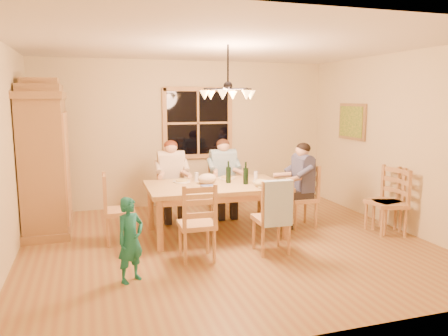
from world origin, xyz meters
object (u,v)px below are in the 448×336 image
object	(u,v)px
chandelier	(228,93)
chair_end_left	(120,222)
chair_far_left	(172,202)
dining_table	(216,191)
chair_near_right	(271,230)
chair_spare_back	(383,212)
chair_far_right	(223,199)
chair_near_left	(197,236)
adult_slate_man	(302,174)
wine_bottle_a	(228,172)
armoire	(46,162)
chair_end_right	(301,208)
adult_woman	(171,170)
adult_plaid_man	(223,168)
chair_spare_front	(389,214)
wine_bottle_b	(246,173)
child	(130,240)

from	to	relation	value
chandelier	chair_end_left	size ratio (longest dim) A/B	0.78
chair_far_left	dining_table	bearing A→B (deg)	117.90
chair_near_right	chair_spare_back	distance (m)	2.03
chair_far_right	chair_near_left	bearing A→B (deg)	64.80
chair_near_left	adult_slate_man	world-z (taller)	adult_slate_man
chair_near_left	wine_bottle_a	world-z (taller)	wine_bottle_a
armoire	chair_end_right	distance (m)	3.97
chair_near_left	adult_woman	bearing A→B (deg)	90.00
chair_end_left	chair_spare_back	distance (m)	3.92
chair_end_left	wine_bottle_a	bearing A→B (deg)	91.58
armoire	chair_far_right	world-z (taller)	armoire
chair_near_left	chair_far_right	bearing A→B (deg)	64.80
chair_far_left	adult_plaid_man	size ratio (longest dim) A/B	1.13
chair_end_left	chair_spare_front	size ratio (longest dim) A/B	1.00
dining_table	adult_slate_man	xyz separation A→B (m)	(1.39, -0.03, 0.18)
chair_far_right	chair_near_left	xyz separation A→B (m)	(-0.93, -1.87, 0.00)
chair_spare_back	adult_slate_man	bearing A→B (deg)	48.40
chandelier	adult_woman	distance (m)	1.96
adult_woman	adult_plaid_man	size ratio (longest dim) A/B	1.00
chair_near_left	wine_bottle_b	world-z (taller)	wine_bottle_b
adult_plaid_man	wine_bottle_b	world-z (taller)	adult_plaid_man
chair_far_left	adult_slate_man	bearing A→B (deg)	153.43
chandelier	wine_bottle_b	distance (m)	1.27
adult_slate_man	child	xyz separation A→B (m)	(-2.76, -1.33, -0.37)
adult_plaid_man	chair_spare_front	xyz separation A→B (m)	(2.07, -1.68, -0.54)
dining_table	chair_end_right	world-z (taller)	chair_end_right
chair_end_right	adult_slate_man	xyz separation A→B (m)	(-0.00, 0.00, 0.54)
chair_far_right	chair_spare_back	size ratio (longest dim) A/B	1.00
chair_spare_front	chair_end_right	bearing A→B (deg)	73.64
chair_far_left	chair_spare_front	xyz separation A→B (m)	(2.96, -1.70, 0.00)
wine_bottle_b	chair_spare_back	distance (m)	2.21
armoire	adult_plaid_man	distance (m)	2.80
chair_far_left	chair_near_left	distance (m)	1.89
wine_bottle_a	chair_far_right	bearing A→B (deg)	77.51
wine_bottle_a	adult_woman	bearing A→B (deg)	127.03
chandelier	wine_bottle_b	size ratio (longest dim) A/B	2.33
chair_far_right	adult_plaid_man	world-z (taller)	adult_plaid_man
chandelier	chair_end_right	bearing A→B (deg)	18.33
chair_end_left	wine_bottle_a	world-z (taller)	wine_bottle_a
wine_bottle_a	chair_spare_back	xyz separation A→B (m)	(2.27, -0.65, -0.62)
chair_end_left	wine_bottle_a	xyz separation A→B (m)	(1.60, 0.01, 0.62)
dining_table	adult_woman	world-z (taller)	adult_woman
chair_end_left	child	xyz separation A→B (m)	(0.02, -1.38, 0.17)
chair_near_right	chair_near_left	bearing A→B (deg)	180.00
chair_far_right	chandelier	bearing A→B (deg)	76.35
wine_bottle_b	chair_far_right	bearing A→B (deg)	90.83
chair_far_left	chair_end_right	size ratio (longest dim) A/B	1.00
wine_bottle_b	child	world-z (taller)	wine_bottle_b
chair_far_left	child	xyz separation A→B (m)	(-0.89, -2.31, 0.17)
wine_bottle_b	dining_table	bearing A→B (deg)	163.61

